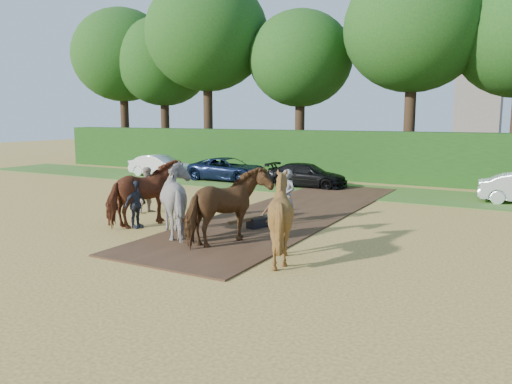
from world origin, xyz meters
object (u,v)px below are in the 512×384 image
at_px(plough_team, 207,203).
at_px(church, 484,32).
at_px(spectator_near, 149,190).
at_px(spectator_far, 135,204).
at_px(parked_cars, 358,178).

distance_m(plough_team, church, 54.82).
bearing_deg(church, spectator_near, -98.49).
relative_size(spectator_far, parked_cars, 0.05).
distance_m(spectator_far, plough_team, 3.19).
xyz_separation_m(spectator_near, spectator_far, (1.47, -2.39, -0.10)).
bearing_deg(parked_cars, plough_team, -94.16).
height_order(spectator_near, spectator_far, spectator_near).
distance_m(spectator_near, spectator_far, 2.81).
xyz_separation_m(plough_team, church, (2.93, 53.28, 12.56)).
height_order(spectator_far, plough_team, plough_team).
height_order(parked_cars, church, church).
height_order(spectator_near, church, church).
xyz_separation_m(spectator_near, church, (7.57, 50.69, 12.80)).
height_order(spectator_far, church, church).
height_order(plough_team, church, church).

